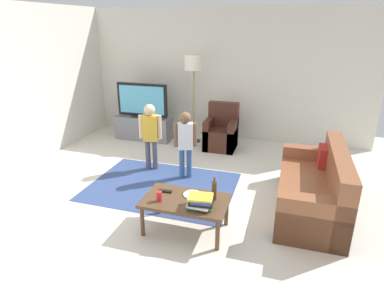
% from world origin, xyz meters
% --- Properties ---
extents(ground, '(7.80, 7.80, 0.00)m').
position_xyz_m(ground, '(0.00, 0.00, 0.00)').
color(ground, beige).
extents(wall_back, '(6.00, 0.12, 2.70)m').
position_xyz_m(wall_back, '(0.00, 3.00, 1.35)').
color(wall_back, silver).
rests_on(wall_back, ground).
extents(area_rug, '(2.20, 1.60, 0.01)m').
position_xyz_m(area_rug, '(-0.41, 0.34, 0.00)').
color(area_rug, '#33477A').
rests_on(area_rug, ground).
extents(tv_stand, '(1.20, 0.44, 0.50)m').
position_xyz_m(tv_stand, '(-1.61, 2.30, 0.24)').
color(tv_stand, slate).
rests_on(tv_stand, ground).
extents(tv, '(1.10, 0.28, 0.71)m').
position_xyz_m(tv, '(-1.61, 2.28, 0.85)').
color(tv, black).
rests_on(tv, tv_stand).
extents(couch, '(0.80, 1.80, 0.86)m').
position_xyz_m(couch, '(1.81, 0.32, 0.29)').
color(couch, brown).
rests_on(couch, ground).
extents(armchair, '(0.60, 0.60, 0.90)m').
position_xyz_m(armchair, '(0.10, 2.26, 0.30)').
color(armchair, '#472319').
rests_on(armchair, ground).
extents(floor_lamp, '(0.36, 0.36, 1.78)m').
position_xyz_m(floor_lamp, '(-0.54, 2.45, 1.54)').
color(floor_lamp, '#262626').
rests_on(floor_lamp, ground).
extents(child_near_tv, '(0.37, 0.19, 1.14)m').
position_xyz_m(child_near_tv, '(-0.82, 0.91, 0.68)').
color(child_near_tv, '#4C4C59').
rests_on(child_near_tv, ground).
extents(child_center, '(0.35, 0.20, 1.10)m').
position_xyz_m(child_center, '(-0.16, 0.76, 0.66)').
color(child_center, '#33598C').
rests_on(child_center, ground).
extents(coffee_table, '(1.00, 0.60, 0.42)m').
position_xyz_m(coffee_table, '(0.30, -0.62, 0.37)').
color(coffee_table, '#513823').
rests_on(coffee_table, ground).
extents(book_stack, '(0.31, 0.25, 0.14)m').
position_xyz_m(book_stack, '(0.51, -0.74, 0.49)').
color(book_stack, '#388C4C').
rests_on(book_stack, coffee_table).
extents(bottle, '(0.06, 0.06, 0.29)m').
position_xyz_m(bottle, '(0.62, -0.52, 0.54)').
color(bottle, '#4C3319').
rests_on(bottle, coffee_table).
extents(tv_remote, '(0.17, 0.06, 0.02)m').
position_xyz_m(tv_remote, '(-0.00, -0.52, 0.43)').
color(tv_remote, black).
rests_on(tv_remote, coffee_table).
extents(soda_can, '(0.07, 0.07, 0.12)m').
position_xyz_m(soda_can, '(0.02, -0.74, 0.48)').
color(soda_can, red).
rests_on(soda_can, coffee_table).
extents(plate, '(0.22, 0.22, 0.02)m').
position_xyz_m(plate, '(0.35, -0.50, 0.43)').
color(plate, white).
rests_on(plate, coffee_table).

